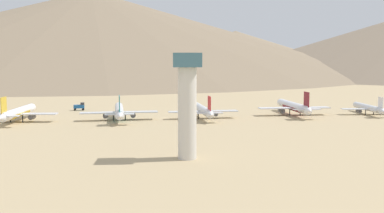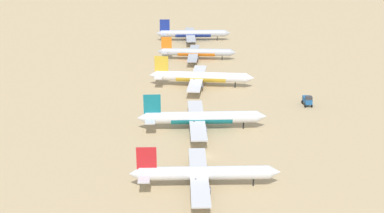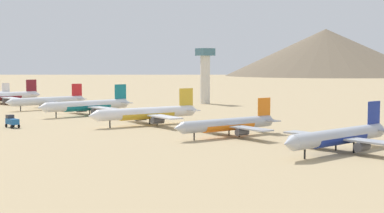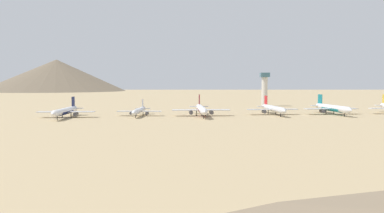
{
  "view_description": "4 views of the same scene",
  "coord_description": "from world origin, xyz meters",
  "px_view_note": "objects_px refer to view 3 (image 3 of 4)",
  "views": [
    {
      "loc": [
        -186.6,
        -2.83,
        25.93
      ],
      "look_at": [
        12.75,
        -12.67,
        3.74
      ],
      "focal_mm": 40.64,
      "sensor_mm": 36.0,
      "label": 1
    },
    {
      "loc": [
        8.07,
        -135.86,
        66.68
      ],
      "look_at": [
        -6.48,
        25.01,
        5.11
      ],
      "focal_mm": 51.22,
      "sensor_mm": 36.0,
      "label": 2
    },
    {
      "loc": [
        76.63,
        210.23,
        19.53
      ],
      "look_at": [
        -13.05,
        75.7,
        6.76
      ],
      "focal_mm": 50.24,
      "sensor_mm": 36.0,
      "label": 3
    },
    {
      "loc": [
        192.04,
        -59.65,
        18.37
      ],
      "look_at": [
        12.91,
        -64.33,
        5.75
      ],
      "focal_mm": 30.38,
      "sensor_mm": 36.0,
      "label": 4
    }
  ],
  "objects_px": {
    "parked_jet_2": "(2,96)",
    "parked_jet_4": "(88,106)",
    "parked_jet_5": "(148,113)",
    "service_truck": "(12,121)",
    "parked_jet_6": "(229,124)",
    "parked_jet_3": "(49,101)",
    "parked_jet_7": "(340,136)",
    "control_tower": "(205,73)"
  },
  "relations": [
    {
      "from": "parked_jet_2",
      "to": "parked_jet_5",
      "type": "bearing_deg",
      "value": 97.4
    },
    {
      "from": "parked_jet_5",
      "to": "parked_jet_3",
      "type": "bearing_deg",
      "value": -85.14
    },
    {
      "from": "parked_jet_5",
      "to": "service_truck",
      "type": "relative_size",
      "value": 7.25
    },
    {
      "from": "parked_jet_2",
      "to": "parked_jet_3",
      "type": "bearing_deg",
      "value": 101.89
    },
    {
      "from": "parked_jet_2",
      "to": "parked_jet_5",
      "type": "xyz_separation_m",
      "value": [
        -15.45,
        118.97,
        -0.1
      ]
    },
    {
      "from": "parked_jet_2",
      "to": "parked_jet_4",
      "type": "xyz_separation_m",
      "value": [
        -12.18,
        78.11,
        -0.08
      ]
    },
    {
      "from": "parked_jet_5",
      "to": "service_truck",
      "type": "xyz_separation_m",
      "value": [
        38.25,
        -17.02,
        -1.74
      ]
    },
    {
      "from": "parked_jet_4",
      "to": "parked_jet_7",
      "type": "distance_m",
      "value": 112.28
    },
    {
      "from": "parked_jet_2",
      "to": "parked_jet_5",
      "type": "distance_m",
      "value": 119.96
    },
    {
      "from": "parked_jet_7",
      "to": "service_truck",
      "type": "height_order",
      "value": "parked_jet_7"
    },
    {
      "from": "parked_jet_6",
      "to": "control_tower",
      "type": "xyz_separation_m",
      "value": [
        -64.72,
        -103.37,
        11.99
      ]
    },
    {
      "from": "parked_jet_4",
      "to": "parked_jet_5",
      "type": "xyz_separation_m",
      "value": [
        -3.26,
        40.86,
        -0.02
      ]
    },
    {
      "from": "parked_jet_2",
      "to": "parked_jet_3",
      "type": "xyz_separation_m",
      "value": [
        -8.94,
        42.43,
        -0.28
      ]
    },
    {
      "from": "parked_jet_4",
      "to": "service_truck",
      "type": "bearing_deg",
      "value": 34.27
    },
    {
      "from": "parked_jet_7",
      "to": "control_tower",
      "type": "bearing_deg",
      "value": -113.64
    },
    {
      "from": "parked_jet_3",
      "to": "parked_jet_5",
      "type": "bearing_deg",
      "value": 94.86
    },
    {
      "from": "parked_jet_6",
      "to": "service_truck",
      "type": "relative_size",
      "value": 6.37
    },
    {
      "from": "parked_jet_4",
      "to": "control_tower",
      "type": "relative_size",
      "value": 1.46
    },
    {
      "from": "parked_jet_3",
      "to": "parked_jet_6",
      "type": "distance_m",
      "value": 113.61
    },
    {
      "from": "parked_jet_2",
      "to": "parked_jet_4",
      "type": "distance_m",
      "value": 79.05
    },
    {
      "from": "parked_jet_2",
      "to": "control_tower",
      "type": "height_order",
      "value": "control_tower"
    },
    {
      "from": "parked_jet_4",
      "to": "parked_jet_2",
      "type": "bearing_deg",
      "value": -81.13
    },
    {
      "from": "parked_jet_2",
      "to": "parked_jet_7",
      "type": "distance_m",
      "value": 191.29
    },
    {
      "from": "parked_jet_3",
      "to": "service_truck",
      "type": "relative_size",
      "value": 6.84
    },
    {
      "from": "parked_jet_3",
      "to": "parked_jet_6",
      "type": "height_order",
      "value": "parked_jet_3"
    },
    {
      "from": "parked_jet_6",
      "to": "parked_jet_4",
      "type": "bearing_deg",
      "value": -84.11
    },
    {
      "from": "parked_jet_3",
      "to": "parked_jet_6",
      "type": "relative_size",
      "value": 1.07
    },
    {
      "from": "parked_jet_5",
      "to": "parked_jet_7",
      "type": "xyz_separation_m",
      "value": [
        -9.23,
        70.73,
        -0.23
      ]
    },
    {
      "from": "parked_jet_4",
      "to": "control_tower",
      "type": "height_order",
      "value": "control_tower"
    },
    {
      "from": "parked_jet_4",
      "to": "control_tower",
      "type": "xyz_separation_m",
      "value": [
        -72.7,
        -25.99,
        11.5
      ]
    },
    {
      "from": "parked_jet_2",
      "to": "service_truck",
      "type": "bearing_deg",
      "value": 77.39
    },
    {
      "from": "parked_jet_4",
      "to": "parked_jet_5",
      "type": "relative_size",
      "value": 1.01
    },
    {
      "from": "parked_jet_6",
      "to": "service_truck",
      "type": "distance_m",
      "value": 68.66
    },
    {
      "from": "control_tower",
      "to": "parked_jet_4",
      "type": "bearing_deg",
      "value": 19.67
    },
    {
      "from": "parked_jet_5",
      "to": "control_tower",
      "type": "relative_size",
      "value": 1.45
    },
    {
      "from": "parked_jet_5",
      "to": "parked_jet_7",
      "type": "bearing_deg",
      "value": 97.43
    },
    {
      "from": "parked_jet_5",
      "to": "service_truck",
      "type": "height_order",
      "value": "parked_jet_5"
    },
    {
      "from": "parked_jet_4",
      "to": "parked_jet_6",
      "type": "relative_size",
      "value": 1.15
    },
    {
      "from": "parked_jet_3",
      "to": "parked_jet_7",
      "type": "height_order",
      "value": "parked_jet_3"
    },
    {
      "from": "parked_jet_3",
      "to": "parked_jet_7",
      "type": "distance_m",
      "value": 148.1
    },
    {
      "from": "parked_jet_5",
      "to": "parked_jet_6",
      "type": "relative_size",
      "value": 1.14
    },
    {
      "from": "parked_jet_4",
      "to": "parked_jet_7",
      "type": "relative_size",
      "value": 1.07
    }
  ]
}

